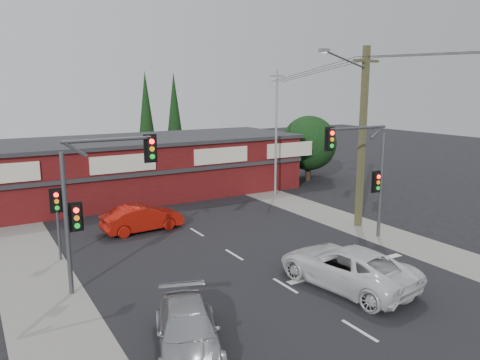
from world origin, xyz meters
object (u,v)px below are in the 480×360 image
silver_suv (188,331)px  utility_pole (361,132)px  red_sedan (142,218)px  shop_building (121,168)px  white_suv (346,266)px

silver_suv → utility_pole: 16.04m
red_sedan → shop_building: size_ratio=0.16×
silver_suv → red_sedan: size_ratio=1.03×
utility_pole → red_sedan: bearing=153.6°
silver_suv → shop_building: bearing=97.5°
white_suv → shop_building: shop_building is taller
red_sedan → utility_pole: bearing=-120.0°
shop_building → silver_suv: bearing=-101.6°
white_suv → red_sedan: white_suv is taller
white_suv → silver_suv: bearing=0.1°
white_suv → shop_building: (-3.10, 19.79, 1.33)m
silver_suv → utility_pole: size_ratio=0.45×
utility_pole → shop_building: bearing=123.8°
silver_suv → utility_pole: utility_pole is taller
silver_suv → red_sedan: bearing=96.1°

